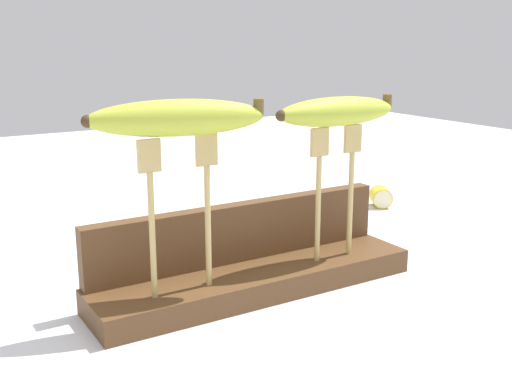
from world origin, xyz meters
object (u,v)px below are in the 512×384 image
Objects in this scene: fork_fallen_near at (340,195)px; wire_coil at (255,216)px; fork_stand_left at (180,201)px; banana_chunk_near at (381,197)px; fork_stand_right at (335,180)px; banana_raised_right at (337,111)px; banana_raised_left at (177,118)px.

fork_fallen_near is 1.58× the size of wire_coil.
fork_stand_left is 3.29× the size of banana_chunk_near.
fork_stand_left is 1.65× the size of wire_coil.
fork_stand_right is at bearing 0.00° from fork_stand_left.
banana_raised_right is at bearing 0.00° from fork_stand_left.
fork_stand_right is at bearing -130.14° from fork_fallen_near.
fork_stand_right is 1.02× the size of fork_fallen_near.
fork_fallen_near is at bearing 33.93° from fork_stand_left.
fork_stand_left is 0.24m from banana_raised_right.
fork_fallen_near is 0.10m from banana_chunk_near.
banana_raised_left is at bearing -133.00° from wire_coil.
banana_raised_left reaches higher than wire_coil.
fork_stand_right is 0.24m from banana_raised_left.
banana_chunk_near is (0.53, 0.24, -0.21)m from banana_raised_left.
fork_stand_right is at bearing -102.07° from wire_coil.
fork_stand_right is 3.20× the size of banana_chunk_near.
banana_chunk_near is at bearing 24.73° from fork_stand_left.
banana_chunk_near is at bearing -14.61° from wire_coil.
fork_stand_right is at bearing -141.70° from banana_chunk_near.
wire_coil is (-0.22, -0.04, -0.00)m from fork_fallen_near.
banana_raised_left is (-0.22, 0.00, 0.10)m from fork_stand_right.
banana_raised_left reaches higher than fork_stand_left.
fork_stand_left reaches higher than fork_stand_right.
fork_stand_left is at bearing -155.27° from banana_chunk_near.
fork_stand_right reaches higher than wire_coil.
banana_raised_left is 1.12× the size of banana_raised_right.
banana_raised_right is at bearing -141.70° from banana_chunk_near.
fork_stand_right reaches higher than banana_chunk_near.
fork_fallen_near is (0.29, 0.34, -0.13)m from fork_stand_right.
fork_fallen_near is at bearing 101.12° from banana_chunk_near.
fork_stand_right is 1.61× the size of wire_coil.
banana_raised_left is 1.17× the size of fork_fallen_near.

